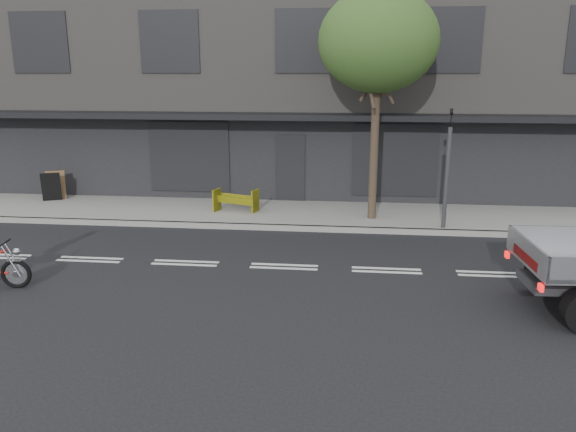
# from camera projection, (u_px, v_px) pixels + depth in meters

# --- Properties ---
(ground) EXTENTS (80.00, 80.00, 0.00)m
(ground) POSITION_uv_depth(u_px,v_px,m) (284.00, 267.00, 13.28)
(ground) COLOR black
(ground) RESTS_ON ground
(sidewalk) EXTENTS (32.00, 3.20, 0.15)m
(sidewalk) POSITION_uv_depth(u_px,v_px,m) (301.00, 214.00, 17.78)
(sidewalk) COLOR gray
(sidewalk) RESTS_ON ground
(kerb) EXTENTS (32.00, 0.20, 0.15)m
(kerb) POSITION_uv_depth(u_px,v_px,m) (296.00, 228.00, 16.24)
(kerb) COLOR gray
(kerb) RESTS_ON ground
(building_main) EXTENTS (26.00, 10.00, 8.00)m
(building_main) POSITION_uv_depth(u_px,v_px,m) (315.00, 82.00, 23.13)
(building_main) COLOR slate
(building_main) RESTS_ON ground
(street_tree) EXTENTS (3.40, 3.40, 6.74)m
(street_tree) POSITION_uv_depth(u_px,v_px,m) (378.00, 42.00, 15.75)
(street_tree) COLOR #382B21
(street_tree) RESTS_ON ground
(traffic_light_pole) EXTENTS (0.12, 0.12, 3.50)m
(traffic_light_pole) POSITION_uv_depth(u_px,v_px,m) (447.00, 176.00, 15.64)
(traffic_light_pole) COLOR #2D2D30
(traffic_light_pole) RESTS_ON ground
(construction_barrier) EXTENTS (1.43, 0.94, 0.74)m
(construction_barrier) POSITION_uv_depth(u_px,v_px,m) (235.00, 201.00, 17.55)
(construction_barrier) COLOR #D6D00B
(construction_barrier) RESTS_ON sidewalk
(sandwich_board) EXTENTS (0.74, 0.63, 0.99)m
(sandwich_board) POSITION_uv_depth(u_px,v_px,m) (51.00, 187.00, 19.13)
(sandwich_board) COLOR black
(sandwich_board) RESTS_ON sidewalk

